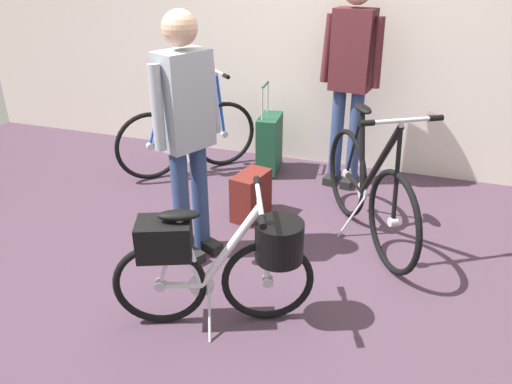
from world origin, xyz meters
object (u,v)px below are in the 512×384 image
(display_bike_right, at_px, (188,136))
(visitor_near_wall, at_px, (186,126))
(display_bike_left, at_px, (368,190))
(backpack_on_floor, at_px, (250,196))
(rolling_suitcase, at_px, (269,143))
(folding_bike_foreground, at_px, (222,258))
(visitor_browsing, at_px, (351,71))

(display_bike_right, distance_m, visitor_near_wall, 1.49)
(display_bike_left, distance_m, visitor_near_wall, 1.34)
(backpack_on_floor, bearing_deg, display_bike_right, 142.43)
(display_bike_right, bearing_deg, backpack_on_floor, -37.57)
(backpack_on_floor, bearing_deg, rolling_suitcase, 98.10)
(visitor_near_wall, xyz_separation_m, rolling_suitcase, (0.08, 1.47, -0.62))
(visitor_near_wall, bearing_deg, rolling_suitcase, 86.73)
(backpack_on_floor, bearing_deg, folding_bike_foreground, -77.65)
(visitor_near_wall, bearing_deg, visitor_browsing, 62.40)
(display_bike_left, relative_size, visitor_browsing, 0.73)
(display_bike_right, bearing_deg, display_bike_left, -21.05)
(folding_bike_foreground, bearing_deg, visitor_browsing, 81.69)
(visitor_browsing, distance_m, backpack_on_floor, 1.33)
(folding_bike_foreground, bearing_deg, visitor_near_wall, 128.10)
(folding_bike_foreground, height_order, visitor_near_wall, visitor_near_wall)
(folding_bike_foreground, relative_size, rolling_suitcase, 1.24)
(visitor_browsing, relative_size, rolling_suitcase, 2.08)
(display_bike_right, xyz_separation_m, visitor_near_wall, (0.62, -1.23, 0.55))
(backpack_on_floor, bearing_deg, display_bike_left, -1.26)
(visitor_near_wall, bearing_deg, backpack_on_floor, 70.48)
(visitor_browsing, height_order, rolling_suitcase, visitor_browsing)
(display_bike_left, height_order, visitor_browsing, visitor_browsing)
(display_bike_right, relative_size, rolling_suitcase, 1.18)
(visitor_near_wall, relative_size, backpack_on_floor, 4.36)
(visitor_near_wall, relative_size, visitor_browsing, 0.93)
(display_bike_right, distance_m, backpack_on_floor, 1.07)
(display_bike_left, distance_m, rolling_suitcase, 1.35)
(rolling_suitcase, bearing_deg, backpack_on_floor, -81.90)
(folding_bike_foreground, xyz_separation_m, backpack_on_floor, (-0.26, 1.19, -0.23))
(display_bike_right, height_order, visitor_browsing, visitor_browsing)
(display_bike_left, xyz_separation_m, visitor_near_wall, (-1.09, -0.57, 0.53))
(display_bike_left, bearing_deg, display_bike_right, 158.95)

